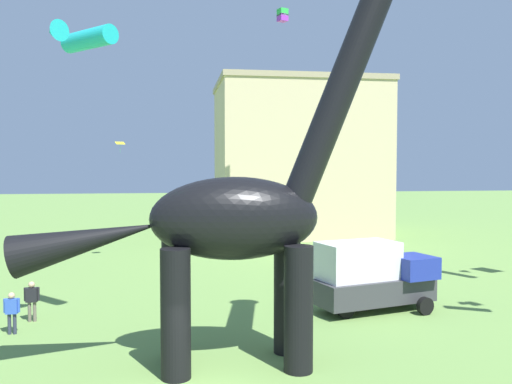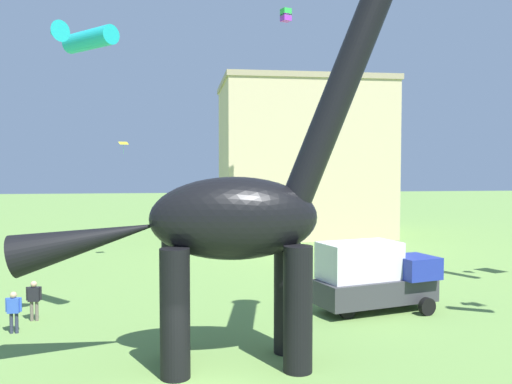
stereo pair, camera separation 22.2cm
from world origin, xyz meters
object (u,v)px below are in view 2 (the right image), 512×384
dinosaur_sculpture (233,218)px  kite_near_low (123,143)px  parked_box_truck (374,275)px  kite_far_right (83,38)px  person_watching_child (341,279)px  person_vendor_side (34,297)px  kite_drifting (286,15)px  person_photographer (14,308)px

dinosaur_sculpture → kite_near_low: size_ratio=17.15×
parked_box_truck → kite_far_right: 15.94m
person_watching_child → parked_box_truck: bearing=-56.6°
person_vendor_side → kite_near_low: size_ratio=2.18×
kite_near_low → parked_box_truck: bearing=-47.9°
parked_box_truck → kite_drifting: size_ratio=6.75×
parked_box_truck → dinosaur_sculpture: bearing=-155.6°
person_vendor_side → parked_box_truck: bearing=-103.3°
kite_far_right → kite_near_low: kite_far_right is taller
person_watching_child → kite_drifting: size_ratio=1.16×
dinosaur_sculpture → kite_near_low: 20.86m
person_photographer → kite_far_right: size_ratio=0.63×
dinosaur_sculpture → kite_drifting: (5.80, 20.84, 12.57)m
kite_far_right → kite_near_low: 17.18m
kite_far_right → person_vendor_side: bearing=129.9°
person_watching_child → person_photographer: bearing=-130.5°
kite_drifting → kite_near_low: kite_drifting is taller
dinosaur_sculpture → person_vendor_side: size_ratio=7.88×
kite_far_right → kite_drifting: size_ratio=3.02×
dinosaur_sculpture → person_photographer: 10.29m
parked_box_truck → kite_far_right: kite_far_right is taller
parked_box_truck → person_watching_child: bearing=78.7°
kite_drifting → person_vendor_side: bearing=-133.5°
dinosaur_sculpture → person_watching_child: bearing=61.2°
kite_far_right → kite_near_low: bearing=91.2°
person_watching_child → kite_near_low: bearing=171.2°
person_photographer → person_watching_child: bearing=-107.5°
parked_box_truck → person_watching_child: 4.34m
dinosaur_sculpture → parked_box_truck: dinosaur_sculpture is taller
parked_box_truck → person_watching_child: size_ratio=5.80×
person_vendor_side → person_photographer: size_ratio=1.04×
parked_box_truck → kite_drifting: kite_drifting is taller
person_vendor_side → dinosaur_sculpture: bearing=-139.6°
dinosaur_sculpture → person_photographer: bearing=156.6°
kite_drifting → kite_near_low: 14.74m
kite_near_low → person_vendor_side: bearing=-100.1°
parked_box_truck → person_watching_child: parked_box_truck is taller
person_vendor_side → kite_drifting: 25.97m
person_photographer → kite_drifting: kite_drifting is taller
kite_near_low → person_watching_child: bearing=-38.4°
person_vendor_side → kite_drifting: (13.82, 14.57, 16.47)m
person_vendor_side → kite_near_low: (2.43, 13.56, 7.17)m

